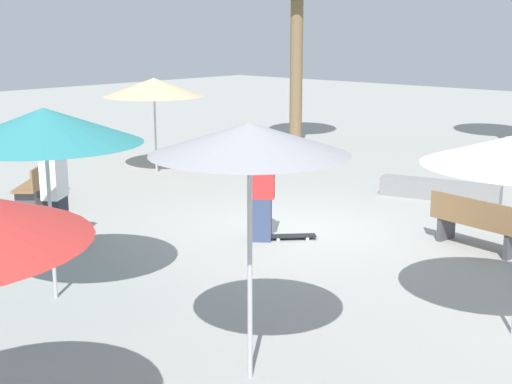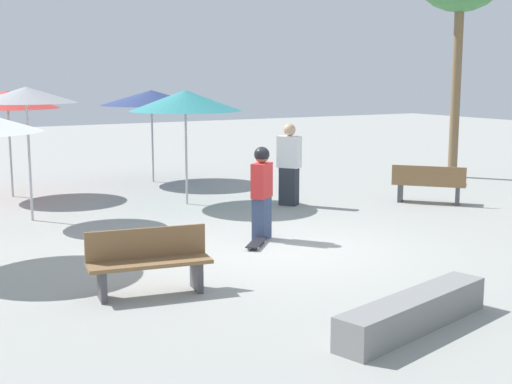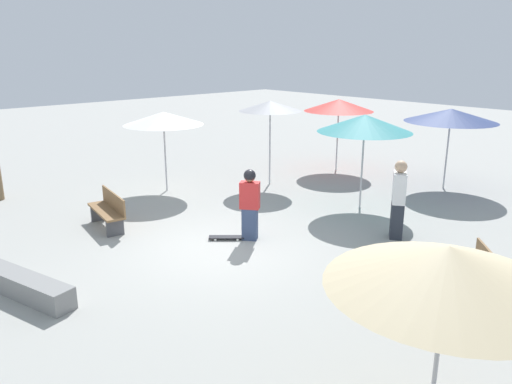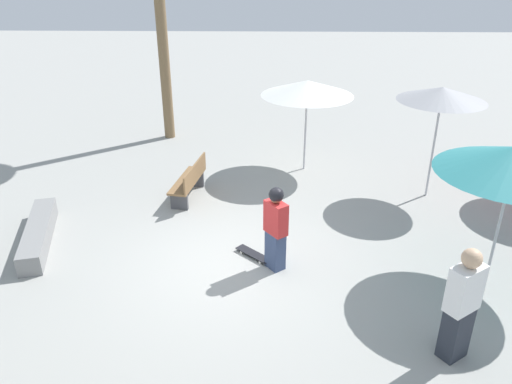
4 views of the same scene
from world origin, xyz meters
TOP-DOWN VIEW (x-y plane):
  - ground_plane at (0.00, 0.00)m, footprint 60.00×60.00m
  - skater_main at (-0.08, -0.84)m, footprint 0.49×0.45m
  - skateboard at (0.26, -0.44)m, footprint 0.69×0.73m
  - concrete_ledge at (0.68, 3.85)m, footprint 2.47×1.04m
  - bench_near at (-5.05, -2.00)m, footprint 1.39×1.49m
  - bench_far at (2.78, 1.12)m, footprint 1.65×0.70m
  - shade_umbrella_teal at (-0.35, -4.59)m, footprint 2.45×2.45m
  - shade_umbrella_tan at (-5.86, 1.73)m, footprint 2.44×2.44m
  - shade_umbrella_grey at (3.03, -4.47)m, footprint 1.93×1.93m
  - bystander_watching at (-2.24, -3.35)m, footprint 0.50×0.56m

SIDE VIEW (x-z plane):
  - ground_plane at x=0.00m, z-range 0.00..0.00m
  - skateboard at x=0.26m, z-range 0.02..0.09m
  - concrete_ledge at x=0.68m, z-range 0.00..0.39m
  - bench_near at x=-5.05m, z-range 0.00..0.85m
  - bench_far at x=2.78m, z-range 0.00..0.85m
  - skater_main at x=-0.08m, z-range 0.06..1.68m
  - bystander_watching at x=-2.24m, z-range 0.00..1.79m
  - shade_umbrella_tan at x=-5.86m, z-range 0.93..3.23m
  - shade_umbrella_teal at x=-0.35m, z-range 1.02..3.53m
  - shade_umbrella_grey at x=3.03m, z-range 1.14..3.75m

